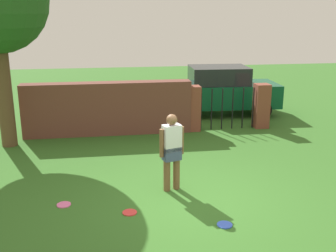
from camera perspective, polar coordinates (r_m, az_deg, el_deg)
name	(u,v)px	position (r m, az deg, el deg)	size (l,w,h in m)	color
ground_plane	(188,199)	(8.13, 2.88, -10.30)	(40.00, 40.00, 0.00)	#336623
brick_wall	(108,108)	(12.22, -8.47, 2.47)	(4.97, 0.50, 1.58)	brown
person	(172,149)	(8.21, 0.53, -3.23)	(0.52, 0.32, 1.62)	brown
fence_gate	(227,107)	(12.78, 8.38, 2.65)	(2.67, 0.44, 1.40)	brown
car	(218,91)	(14.59, 7.09, 4.99)	(4.28, 2.08, 1.72)	#0C4C2D
frisbee_pink	(64,205)	(8.14, -14.49, -10.70)	(0.27, 0.27, 0.02)	pink
frisbee_blue	(225,225)	(7.29, 8.00, -13.64)	(0.27, 0.27, 0.02)	blue
frisbee_red	(130,212)	(7.65, -5.43, -12.05)	(0.27, 0.27, 0.02)	red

